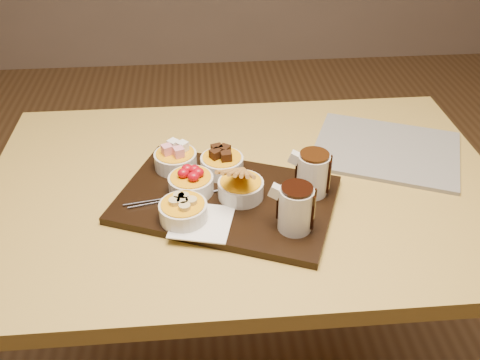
{
  "coord_description": "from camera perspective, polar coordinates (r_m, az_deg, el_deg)",
  "views": [
    {
      "loc": [
        -0.1,
        -1.01,
        1.47
      ],
      "look_at": [
        -0.02,
        -0.07,
        0.81
      ],
      "focal_mm": 40.0,
      "sensor_mm": 36.0,
      "label": 1
    }
  ],
  "objects": [
    {
      "name": "fondue_skewers",
      "position": [
        1.17,
        -6.1,
        -1.67
      ],
      "size": [
        0.07,
        0.26,
        0.01
      ],
      "primitive_type": null,
      "rotation": [
        0.0,
        0.0,
        -1.4
      ],
      "color": "silver",
      "rests_on": "serving_board"
    },
    {
      "name": "pitcher_milk_chocolate",
      "position": [
        1.17,
        7.77,
        0.59
      ],
      "size": [
        0.09,
        0.09,
        0.09
      ],
      "primitive_type": "cylinder",
      "rotation": [
        0.0,
        0.0,
        -0.38
      ],
      "color": "silver",
      "rests_on": "serving_board"
    },
    {
      "name": "serving_board",
      "position": [
        1.18,
        -1.46,
        -2.1
      ],
      "size": [
        0.54,
        0.45,
        0.02
      ],
      "primitive_type": "cube",
      "rotation": [
        0.0,
        0.0,
        -0.38
      ],
      "color": "black",
      "rests_on": "dining_table"
    },
    {
      "name": "bowl_bananas",
      "position": [
        1.1,
        -6.07,
        -3.39
      ],
      "size": [
        0.1,
        0.1,
        0.04
      ],
      "primitive_type": "cylinder",
      "color": "beige",
      "rests_on": "serving_board"
    },
    {
      "name": "bowl_biscotti",
      "position": [
        1.16,
        0.09,
        -0.98
      ],
      "size": [
        0.1,
        0.1,
        0.04
      ],
      "primitive_type": "cylinder",
      "color": "beige",
      "rests_on": "serving_board"
    },
    {
      "name": "bowl_marshmallows",
      "position": [
        1.26,
        -6.88,
        2.1
      ],
      "size": [
        0.1,
        0.1,
        0.04
      ],
      "primitive_type": "cylinder",
      "color": "beige",
      "rests_on": "serving_board"
    },
    {
      "name": "bowl_cake",
      "position": [
        1.24,
        -1.93,
        1.67
      ],
      "size": [
        0.1,
        0.1,
        0.04
      ],
      "primitive_type": "cylinder",
      "color": "beige",
      "rests_on": "serving_board"
    },
    {
      "name": "newspaper",
      "position": [
        1.4,
        15.33,
        3.11
      ],
      "size": [
        0.44,
        0.4,
        0.01
      ],
      "primitive_type": "cube",
      "rotation": [
        0.0,
        0.0,
        -0.41
      ],
      "color": "beige",
      "rests_on": "dining_table"
    },
    {
      "name": "dining_table",
      "position": [
        1.3,
        0.48,
        -3.87
      ],
      "size": [
        1.2,
        0.8,
        0.75
      ],
      "color": "#BA9A45",
      "rests_on": "ground"
    },
    {
      "name": "bowl_strawberries",
      "position": [
        1.18,
        -5.24,
        -0.46
      ],
      "size": [
        0.1,
        0.1,
        0.04
      ],
      "primitive_type": "cylinder",
      "color": "beige",
      "rests_on": "serving_board"
    },
    {
      "name": "napkin",
      "position": [
        1.1,
        -4.08,
        -4.49
      ],
      "size": [
        0.15,
        0.15,
        0.0
      ],
      "primitive_type": "cube",
      "rotation": [
        0.0,
        0.0,
        -0.24
      ],
      "color": "white",
      "rests_on": "serving_board"
    },
    {
      "name": "pitcher_dark_chocolate",
      "position": [
        1.06,
        5.96,
        -3.12
      ],
      "size": [
        0.09,
        0.09,
        0.09
      ],
      "primitive_type": "cylinder",
      "rotation": [
        0.0,
        0.0,
        -0.38
      ],
      "color": "silver",
      "rests_on": "serving_board"
    }
  ]
}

